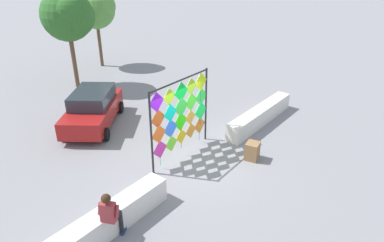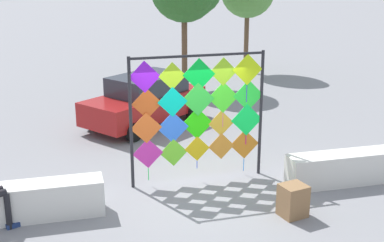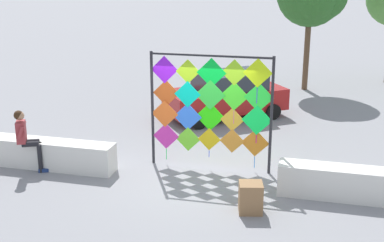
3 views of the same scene
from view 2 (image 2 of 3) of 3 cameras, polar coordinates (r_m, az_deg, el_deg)
name	(u,v)px [view 2 (image 2 of 3)]	position (r m, az deg, el deg)	size (l,w,h in m)	color
ground	(196,192)	(11.14, 0.46, -7.76)	(120.00, 120.00, 0.00)	gray
plaza_ledge_right	(382,164)	(12.40, 20.07, -4.44)	(4.48, 0.57, 0.70)	silver
kite_display_rack	(198,108)	(11.17, 0.71, 1.39)	(2.98, 0.11, 2.85)	#232328
parked_car	(145,100)	(15.48, -5.13, 2.31)	(4.03, 3.60, 1.48)	maroon
cardboard_box_large	(293,201)	(10.22, 10.97, -8.52)	(0.47, 0.44, 0.63)	olive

